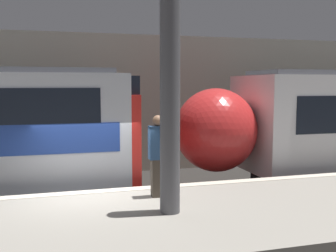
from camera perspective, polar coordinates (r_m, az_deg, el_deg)
ground_plane at (r=9.47m, az=-11.15°, el=-15.30°), size 120.00×120.00×0.00m
platform at (r=7.44m, az=-10.00°, el=-16.99°), size 40.00×3.96×1.06m
station_rear_barrier at (r=15.19m, az=-13.23°, el=3.03°), size 50.00×0.15×5.35m
support_pillar_near at (r=7.14m, az=0.29°, el=3.54°), size 0.37×0.37×4.12m
person_waiting at (r=8.29m, az=-1.47°, el=-4.05°), size 0.38×0.24×1.74m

